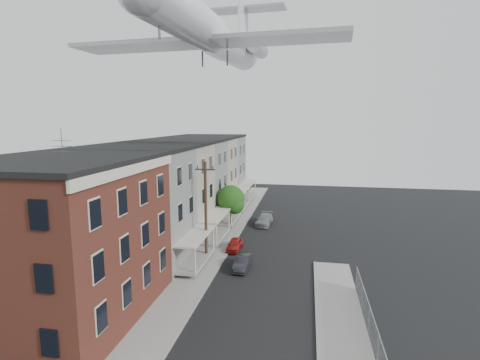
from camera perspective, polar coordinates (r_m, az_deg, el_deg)
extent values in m
cube|color=gray|center=(40.31, -2.70, -8.99)|extent=(3.00, 62.00, 0.12)
cube|color=gray|center=(23.12, 15.72, -23.97)|extent=(3.00, 26.00, 0.12)
cube|color=gray|center=(40.02, -0.65, -9.10)|extent=(0.15, 62.00, 0.14)
cube|color=gray|center=(23.01, 11.79, -23.95)|extent=(0.15, 26.00, 0.14)
cube|color=#3B1C12|center=(26.48, -25.59, -8.39)|extent=(10.00, 12.00, 10.00)
cube|color=black|center=(25.50, -26.38, 2.74)|extent=(10.30, 12.30, 0.30)
cube|color=beige|center=(22.88, -16.03, 1.58)|extent=(0.16, 12.20, 0.60)
cylinder|color=#515156|center=(22.63, -25.49, 4.67)|extent=(0.04, 0.04, 2.00)
cube|color=slate|center=(34.32, -16.31, -4.00)|extent=(10.00, 7.00, 10.00)
cube|color=black|center=(33.56, -16.70, 4.60)|extent=(10.25, 7.00, 0.30)
cube|color=gray|center=(33.46, -6.68, -12.00)|extent=(1.80, 6.40, 0.25)
cube|color=beige|center=(32.74, -6.75, -8.40)|extent=(1.90, 6.50, 0.15)
cube|color=gray|center=(40.55, -11.90, -1.86)|extent=(10.00, 7.00, 10.00)
cube|color=black|center=(39.91, -12.14, 5.42)|extent=(10.25, 7.00, 0.30)
cube|color=gray|center=(39.83, -3.72, -8.48)|extent=(1.80, 6.40, 0.25)
cube|color=beige|center=(39.22, -3.75, -5.42)|extent=(1.90, 6.50, 0.15)
cube|color=slate|center=(47.00, -8.69, -0.28)|extent=(10.00, 7.00, 10.00)
cube|color=black|center=(46.45, -8.84, 6.00)|extent=(10.25, 7.00, 0.30)
cube|color=gray|center=(46.38, -1.61, -5.93)|extent=(1.80, 6.40, 0.25)
cube|color=beige|center=(45.86, -1.62, -3.27)|extent=(1.90, 6.50, 0.15)
cube|color=gray|center=(53.58, -6.27, 0.91)|extent=(10.00, 7.00, 10.00)
cube|color=black|center=(53.11, -6.36, 6.42)|extent=(10.25, 7.00, 0.30)
cube|color=gray|center=(53.04, -0.05, -4.01)|extent=(1.80, 6.40, 0.25)
cube|color=beige|center=(52.59, -0.05, -1.67)|extent=(1.90, 6.50, 0.15)
cube|color=slate|center=(60.27, -4.37, 1.84)|extent=(10.00, 7.00, 10.00)
cube|color=black|center=(59.84, -4.43, 6.74)|extent=(10.25, 7.00, 0.30)
cube|color=gray|center=(59.78, 1.16, -2.52)|extent=(1.80, 6.40, 0.25)
cube|color=beige|center=(59.38, 1.17, -0.44)|extent=(1.90, 6.50, 0.15)
cylinder|color=gray|center=(22.01, 20.32, -23.31)|extent=(0.06, 0.06, 1.90)
cylinder|color=gray|center=(24.56, 19.06, -19.61)|extent=(0.06, 0.06, 1.90)
cylinder|color=gray|center=(27.21, 18.09, -16.62)|extent=(0.06, 0.06, 1.90)
cylinder|color=gray|center=(29.92, 17.31, -14.16)|extent=(0.06, 0.06, 1.90)
cube|color=gray|center=(21.55, 20.46, -21.28)|extent=(0.04, 18.00, 0.04)
cube|color=gray|center=(22.01, 20.32, -23.31)|extent=(0.02, 18.00, 1.80)
cylinder|color=black|center=(33.52, -5.23, -4.86)|extent=(0.26, 0.26, 9.00)
cube|color=black|center=(32.81, -5.33, 1.60)|extent=(1.80, 0.12, 0.12)
cylinder|color=black|center=(32.98, -6.51, 1.97)|extent=(0.08, 0.08, 0.25)
cylinder|color=black|center=(32.61, -4.15, 1.92)|extent=(0.08, 0.08, 0.25)
cylinder|color=black|center=(43.71, -1.39, -5.98)|extent=(0.24, 0.24, 2.40)
sphere|color=#163C10|center=(43.15, -1.41, -2.90)|extent=(3.20, 3.20, 3.20)
sphere|color=#163C10|center=(42.88, -0.83, -3.74)|extent=(2.24, 2.24, 2.24)
imported|color=maroon|center=(37.08, -0.82, -9.81)|extent=(1.31, 3.24, 1.10)
imported|color=black|center=(32.66, 0.35, -12.45)|extent=(1.21, 3.45, 1.14)
imported|color=gray|center=(45.80, 3.72, -6.04)|extent=(1.95, 4.39, 1.25)
cylinder|color=white|center=(34.99, -4.45, 21.28)|extent=(5.01, 23.84, 3.16)
cone|color=white|center=(46.14, 0.65, 18.31)|extent=(3.38, 3.20, 3.16)
cube|color=#939399|center=(33.42, -5.32, 20.12)|extent=(23.92, 5.99, 0.35)
cylinder|color=#939399|center=(43.56, -3.72, 19.11)|extent=(1.88, 4.06, 1.58)
cylinder|color=#939399|center=(42.33, 2.73, 19.42)|extent=(1.88, 4.06, 1.58)
cube|color=white|center=(46.20, 0.50, 21.79)|extent=(0.54, 3.75, 5.52)
cube|color=#939399|center=(47.75, 0.83, 24.54)|extent=(9.54, 3.29, 0.25)
cylinder|color=#515156|center=(25.71, -12.21, 21.56)|extent=(0.16, 0.16, 1.18)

